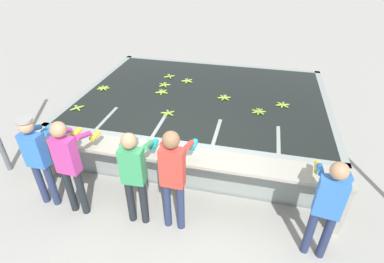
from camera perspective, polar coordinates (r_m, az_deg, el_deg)
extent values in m
plane|color=#A3A099|center=(4.92, -3.51, -14.15)|extent=(80.00, 80.00, 0.00)
cube|color=gray|center=(6.65, 2.06, 0.39)|extent=(4.98, 3.74, 0.06)
cube|color=gray|center=(4.97, -2.04, -6.42)|extent=(4.98, 0.12, 0.90)
cube|color=gray|center=(8.05, 4.73, 9.69)|extent=(4.98, 0.12, 0.90)
cube|color=gray|center=(7.24, -17.16, 5.55)|extent=(0.12, 3.74, 0.90)
cube|color=gray|center=(6.50, 23.63, 0.86)|extent=(0.12, 3.74, 0.90)
cube|color=black|center=(6.42, 2.14, 3.76)|extent=(4.74, 3.50, 0.84)
cube|color=gray|center=(5.81, -15.23, -1.27)|extent=(0.06, 0.80, 0.90)
cube|color=gray|center=(5.44, -5.86, -2.65)|extent=(0.06, 0.80, 0.90)
cube|color=gray|center=(5.25, 4.54, -4.10)|extent=(0.06, 0.80, 0.90)
cube|color=gray|center=(5.24, 15.40, -5.46)|extent=(0.06, 0.80, 0.90)
cube|color=#A8A393|center=(4.49, -3.08, -4.44)|extent=(4.98, 0.45, 0.05)
cube|color=#A8A393|center=(5.80, -26.38, -4.26)|extent=(0.16, 0.41, 0.85)
cube|color=#A8A393|center=(4.85, 26.10, -12.18)|extent=(0.16, 0.41, 0.85)
cylinder|color=navy|center=(5.30, -26.84, -8.75)|extent=(0.11, 0.11, 0.77)
cylinder|color=navy|center=(5.18, -25.12, -9.25)|extent=(0.11, 0.11, 0.77)
cube|color=blue|center=(4.87, -27.83, -3.15)|extent=(0.32, 0.18, 0.54)
sphere|color=tan|center=(4.66, -29.09, 0.91)|extent=(0.21, 0.21, 0.21)
cylinder|color=#9E9E99|center=(4.62, -29.40, 1.90)|extent=(0.22, 0.22, 0.04)
cylinder|color=blue|center=(5.02, -28.03, 0.49)|extent=(0.09, 0.31, 0.18)
cylinder|color=teal|center=(5.25, -25.93, 0.38)|extent=(0.09, 0.20, 0.08)
cylinder|color=blue|center=(4.82, -25.16, -0.01)|extent=(0.09, 0.31, 0.18)
cylinder|color=teal|center=(5.06, -23.11, -0.10)|extent=(0.09, 0.20, 0.08)
cylinder|color=#1E2328|center=(4.96, -22.18, -10.32)|extent=(0.11, 0.11, 0.80)
cylinder|color=#1E2328|center=(4.85, -20.26, -10.91)|extent=(0.11, 0.11, 0.80)
cube|color=#BC388E|center=(4.49, -22.95, -4.19)|extent=(0.33, 0.19, 0.57)
sphere|color=tan|center=(4.27, -24.14, 0.36)|extent=(0.22, 0.22, 0.22)
cylinder|color=#BC388E|center=(4.63, -23.27, -0.09)|extent=(0.10, 0.31, 0.18)
cylinder|color=gold|center=(4.87, -21.17, -0.19)|extent=(0.09, 0.20, 0.08)
cylinder|color=#BC388E|center=(4.45, -20.01, -0.71)|extent=(0.10, 0.31, 0.18)
cylinder|color=gold|center=(4.70, -18.00, -0.78)|extent=(0.09, 0.20, 0.08)
cylinder|color=#1E2328|center=(4.56, -11.62, -12.77)|extent=(0.11, 0.11, 0.77)
cylinder|color=#1E2328|center=(4.50, -9.18, -13.19)|extent=(0.11, 0.11, 0.77)
cube|color=#38995B|center=(4.09, -11.32, -6.49)|extent=(0.33, 0.19, 0.55)
sphere|color=tan|center=(3.85, -11.97, -1.76)|extent=(0.21, 0.21, 0.21)
cylinder|color=#38995B|center=(4.21, -12.49, -2.10)|extent=(0.10, 0.31, 0.18)
cylinder|color=teal|center=(4.49, -11.12, -2.04)|extent=(0.09, 0.20, 0.08)
cylinder|color=#38995B|center=(4.11, -8.34, -2.58)|extent=(0.10, 0.31, 0.18)
cylinder|color=teal|center=(4.40, -7.21, -2.48)|extent=(0.09, 0.20, 0.08)
cylinder|color=navy|center=(4.40, -4.73, -13.65)|extent=(0.11, 0.11, 0.82)
cylinder|color=navy|center=(4.36, -2.16, -14.16)|extent=(0.11, 0.11, 0.82)
cube|color=#DB3D33|center=(3.90, -3.79, -6.82)|extent=(0.32, 0.18, 0.58)
sphere|color=#896042|center=(3.64, -4.04, -1.58)|extent=(0.22, 0.22, 0.22)
cylinder|color=#DB3D33|center=(4.01, -5.00, -1.97)|extent=(0.09, 0.31, 0.18)
cylinder|color=#1EA3AD|center=(4.29, -3.83, -1.94)|extent=(0.09, 0.20, 0.08)
cylinder|color=#DB3D33|center=(3.93, -0.57, -2.64)|extent=(0.09, 0.31, 0.18)
cylinder|color=#1EA3AD|center=(4.22, 0.32, -2.56)|extent=(0.09, 0.20, 0.08)
cylinder|color=navy|center=(4.38, 21.47, -17.35)|extent=(0.11, 0.11, 0.77)
cylinder|color=navy|center=(4.41, 24.14, -17.77)|extent=(0.11, 0.11, 0.77)
cube|color=blue|center=(3.94, 24.85, -11.33)|extent=(0.34, 0.21, 0.54)
sphere|color=tan|center=(3.69, 26.30, -6.74)|extent=(0.21, 0.21, 0.21)
cylinder|color=blue|center=(4.00, 23.20, -6.61)|extent=(0.12, 0.32, 0.18)
cylinder|color=gold|center=(4.30, 22.79, -6.31)|extent=(0.11, 0.21, 0.08)
cylinder|color=blue|center=(4.05, 27.67, -7.41)|extent=(0.12, 0.32, 0.18)
cylinder|color=gold|center=(4.34, 26.96, -7.07)|extent=(0.11, 0.21, 0.08)
ellipsoid|color=#8CB738|center=(6.11, 5.82, 6.63)|extent=(0.15, 0.14, 0.04)
ellipsoid|color=#8CB738|center=(6.06, 5.63, 6.42)|extent=(0.17, 0.09, 0.04)
ellipsoid|color=#8CB738|center=(6.03, 5.96, 6.23)|extent=(0.07, 0.17, 0.04)
ellipsoid|color=#8CB738|center=(6.03, 6.48, 6.24)|extent=(0.15, 0.14, 0.04)
ellipsoid|color=#8CB738|center=(6.08, 6.66, 6.44)|extent=(0.17, 0.09, 0.04)
ellipsoid|color=#8CB738|center=(6.12, 6.33, 6.64)|extent=(0.07, 0.17, 0.04)
cylinder|color=tan|center=(6.06, 6.17, 6.73)|extent=(0.03, 0.03, 0.04)
ellipsoid|color=#93BC3D|center=(6.06, -20.56, 4.37)|extent=(0.13, 0.16, 0.04)
ellipsoid|color=#93BC3D|center=(6.10, -21.22, 4.39)|extent=(0.16, 0.13, 0.04)
ellipsoid|color=#93BC3D|center=(6.04, -21.51, 4.04)|extent=(0.13, 0.16, 0.04)
ellipsoid|color=#93BC3D|center=(6.00, -20.85, 4.01)|extent=(0.16, 0.13, 0.04)
cylinder|color=tan|center=(6.03, -21.10, 4.50)|extent=(0.03, 0.03, 0.04)
ellipsoid|color=#9EC642|center=(6.28, -5.32, 7.40)|extent=(0.17, 0.07, 0.04)
ellipsoid|color=#9EC642|center=(6.34, -5.39, 7.64)|extent=(0.11, 0.17, 0.04)
ellipsoid|color=#9EC642|center=(6.35, -5.97, 7.66)|extent=(0.14, 0.15, 0.04)
ellipsoid|color=#9EC642|center=(6.30, -6.26, 7.43)|extent=(0.17, 0.10, 0.04)
ellipsoid|color=#9EC642|center=(6.25, -5.86, 7.27)|extent=(0.06, 0.17, 0.04)
cylinder|color=tan|center=(6.29, -5.78, 7.77)|extent=(0.03, 0.03, 0.04)
ellipsoid|color=#93BC3D|center=(6.67, -16.34, 7.78)|extent=(0.16, 0.13, 0.04)
ellipsoid|color=#93BC3D|center=(6.71, -16.09, 7.95)|extent=(0.17, 0.08, 0.04)
ellipsoid|color=#93BC3D|center=(6.75, -16.19, 8.09)|extent=(0.10, 0.17, 0.04)
ellipsoid|color=#93BC3D|center=(6.77, -16.55, 8.11)|extent=(0.11, 0.17, 0.04)
ellipsoid|color=#93BC3D|center=(6.76, -16.91, 7.99)|extent=(0.17, 0.07, 0.04)
ellipsoid|color=#93BC3D|center=(6.71, -17.00, 7.82)|extent=(0.15, 0.14, 0.04)
ellipsoid|color=#93BC3D|center=(6.68, -16.75, 7.72)|extent=(0.04, 0.17, 0.04)
cylinder|color=tan|center=(6.71, -16.59, 8.20)|extent=(0.03, 0.03, 0.04)
ellipsoid|color=#7FAD33|center=(5.50, -5.18, 3.53)|extent=(0.17, 0.06, 0.04)
ellipsoid|color=#7FAD33|center=(5.45, -4.87, 3.24)|extent=(0.06, 0.17, 0.04)
ellipsoid|color=#7FAD33|center=(5.46, -4.20, 3.32)|extent=(0.17, 0.11, 0.04)
ellipsoid|color=#7FAD33|center=(5.51, -4.10, 3.65)|extent=(0.15, 0.14, 0.04)
ellipsoid|color=#7FAD33|center=(5.54, -4.70, 3.78)|extent=(0.11, 0.17, 0.04)
cylinder|color=tan|center=(5.47, -4.63, 3.83)|extent=(0.03, 0.03, 0.04)
ellipsoid|color=#8CB738|center=(6.60, -5.69, 8.71)|extent=(0.13, 0.16, 0.04)
ellipsoid|color=#8CB738|center=(6.58, -5.16, 8.65)|extent=(0.12, 0.16, 0.04)
ellipsoid|color=#8CB738|center=(6.63, -4.81, 8.85)|extent=(0.17, 0.08, 0.04)
ellipsoid|color=#8CB738|center=(6.68, -5.13, 9.02)|extent=(0.04, 0.17, 0.04)
ellipsoid|color=#8CB738|center=(6.66, -5.67, 8.93)|extent=(0.17, 0.09, 0.04)
cylinder|color=tan|center=(6.62, -5.31, 9.11)|extent=(0.03, 0.03, 0.04)
ellipsoid|color=#8CB738|center=(7.11, -4.48, 10.57)|extent=(0.12, 0.16, 0.04)
ellipsoid|color=#8CB738|center=(7.05, -4.79, 10.35)|extent=(0.16, 0.12, 0.04)
ellipsoid|color=#8CB738|center=(7.01, -4.23, 10.25)|extent=(0.12, 0.16, 0.04)
ellipsoid|color=#8CB738|center=(7.07, -3.92, 10.47)|extent=(0.16, 0.12, 0.04)
cylinder|color=tan|center=(7.05, -4.37, 10.68)|extent=(0.03, 0.03, 0.04)
ellipsoid|color=#9EC642|center=(6.75, -1.03, 9.43)|extent=(0.04, 0.17, 0.04)
ellipsoid|color=#9EC642|center=(6.78, -0.51, 9.51)|extent=(0.17, 0.09, 0.04)
ellipsoid|color=#9EC642|center=(6.83, -0.54, 9.73)|extent=(0.13, 0.16, 0.04)
ellipsoid|color=#9EC642|center=(6.85, -1.07, 9.78)|extent=(0.13, 0.16, 0.04)
ellipsoid|color=#9EC642|center=(6.80, -1.37, 9.60)|extent=(0.17, 0.08, 0.04)
cylinder|color=tan|center=(6.79, -0.91, 9.89)|extent=(0.03, 0.03, 0.04)
ellipsoid|color=#75A333|center=(5.63, 12.10, 3.64)|extent=(0.16, 0.13, 0.04)
ellipsoid|color=#75A333|center=(5.61, 12.51, 3.48)|extent=(0.05, 0.17, 0.04)
ellipsoid|color=#75A333|center=(5.63, 12.96, 3.50)|extent=(0.15, 0.14, 0.04)
ellipsoid|color=#75A333|center=(5.67, 13.12, 3.71)|extent=(0.17, 0.06, 0.04)
ellipsoid|color=#75A333|center=(5.71, 12.86, 3.93)|extent=(0.12, 0.17, 0.04)
ellipsoid|color=#75A333|center=(5.71, 12.39, 4.00)|extent=(0.10, 0.17, 0.04)
ellipsoid|color=#75A333|center=(5.68, 12.05, 3.88)|extent=(0.17, 0.08, 0.04)
cylinder|color=tan|center=(5.65, 12.61, 4.05)|extent=(0.03, 0.03, 0.04)
ellipsoid|color=#8CB738|center=(5.97, 16.78, 4.66)|extent=(0.07, 0.17, 0.04)
ellipsoid|color=#8CB738|center=(5.99, 17.27, 4.67)|extent=(0.15, 0.14, 0.04)
ellipsoid|color=#8CB738|center=(6.04, 17.35, 4.89)|extent=(0.17, 0.09, 0.04)
ellipsoid|color=#8CB738|center=(6.07, 16.95, 5.10)|extent=(0.07, 0.17, 0.04)
ellipsoid|color=#8CB738|center=(6.05, 16.47, 5.08)|extent=(0.15, 0.14, 0.04)
ellipsoid|color=#8CB738|center=(6.00, 16.38, 4.86)|extent=(0.17, 0.09, 0.04)
cylinder|color=tan|center=(6.00, 16.92, 5.18)|extent=(0.03, 0.03, 0.04)
cube|color=silver|center=(4.54, -10.54, -4.03)|extent=(0.15, 0.17, 0.00)
cube|color=black|center=(4.70, -11.29, -2.71)|extent=(0.08, 0.09, 0.02)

